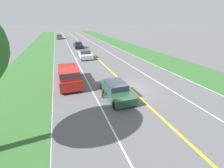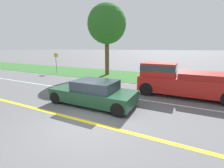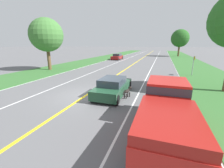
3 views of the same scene
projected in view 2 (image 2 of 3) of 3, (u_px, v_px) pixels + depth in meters
The scene contains 10 objects.
ground_plane at pixel (86, 122), 5.93m from camera, with size 400.00×400.00×0.00m, color #5B5B5E.
centre_divider_line at pixel (86, 122), 5.93m from camera, with size 0.18×160.00×0.01m, color yellow.
lane_edge_line_right at pixel (138, 84), 12.04m from camera, with size 0.14×160.00×0.01m, color white.
lane_dash_same_dir at pixel (121, 96), 8.98m from camera, with size 0.10×160.00×0.01m, color white.
grass_verge_right at pixel (146, 78), 14.65m from camera, with size 6.00×160.00×0.03m, color #33662D.
ego_car at pixel (94, 93), 7.67m from camera, with size 1.83×4.36×1.26m.
dog at pixel (107, 90), 8.61m from camera, with size 0.44×1.07×0.74m.
pickup_truck at pixel (180, 80), 8.99m from camera, with size 2.00×5.26×1.95m.
roadside_tree_right_near at pixel (107, 25), 15.07m from camera, with size 3.91×3.91×7.12m.
street_sign at pixel (56, 60), 17.24m from camera, with size 0.11×0.64×2.27m.
Camera 2 is at (-4.41, -3.30, 2.85)m, focal length 24.00 mm.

